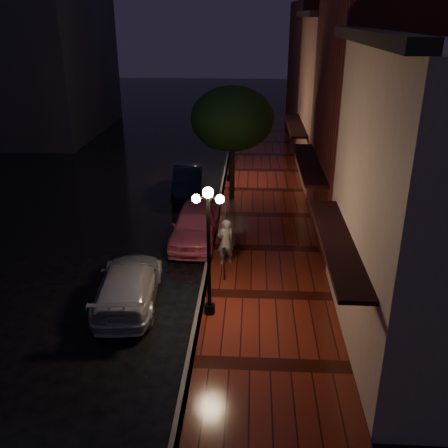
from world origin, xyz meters
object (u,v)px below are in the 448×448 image
at_px(silver_car, 128,284).
at_px(navy_car, 188,180).
at_px(streetlamp_near, 209,245).
at_px(streetlamp_far, 230,139).
at_px(street_tree, 232,121).
at_px(woman_with_umbrella, 226,223).
at_px(pink_car, 195,225).
at_px(parking_meter, 224,261).

bearing_deg(silver_car, navy_car, -98.33).
bearing_deg(streetlamp_near, streetlamp_far, 90.00).
xyz_separation_m(streetlamp_far, navy_car, (-2.20, -1.90, -1.86)).
bearing_deg(silver_car, street_tree, -111.88).
distance_m(streetlamp_near, street_tree, 11.12).
xyz_separation_m(streetlamp_far, woman_with_umbrella, (0.33, -10.47, -0.74)).
relative_size(pink_car, woman_with_umbrella, 1.79).
relative_size(street_tree, pink_car, 1.25).
height_order(street_tree, parking_meter, street_tree).
relative_size(streetlamp_far, navy_car, 0.96).
height_order(streetlamp_far, street_tree, street_tree).
bearing_deg(parking_meter, streetlamp_near, -95.48).
bearing_deg(streetlamp_far, silver_car, -101.95).
relative_size(pink_car, silver_car, 0.95).
bearing_deg(parking_meter, street_tree, 94.11).
height_order(pink_car, woman_with_umbrella, woman_with_umbrella).
xyz_separation_m(streetlamp_near, street_tree, (0.26, 10.99, 1.64)).
relative_size(streetlamp_near, silver_car, 0.88).
xyz_separation_m(streetlamp_far, parking_meter, (0.35, -11.79, -1.68)).
distance_m(streetlamp_near, streetlamp_far, 14.00).
distance_m(navy_car, parking_meter, 10.21).
xyz_separation_m(streetlamp_near, silver_car, (-2.81, 0.71, -1.89)).
height_order(pink_car, silver_car, pink_car).
height_order(navy_car, parking_meter, navy_car).
bearing_deg(streetlamp_near, street_tree, 88.65).
bearing_deg(pink_car, woman_with_umbrella, -55.88).
bearing_deg(pink_car, navy_car, 100.89).
relative_size(navy_car, woman_with_umbrella, 1.73).
distance_m(streetlamp_far, navy_car, 3.45).
height_order(streetlamp_near, street_tree, street_tree).
relative_size(streetlamp_far, silver_car, 0.88).
relative_size(streetlamp_far, pink_car, 0.93).
bearing_deg(parking_meter, streetlamp_far, 95.22).
distance_m(street_tree, navy_car, 4.42).
bearing_deg(silver_car, streetlamp_near, 160.62).
height_order(silver_car, parking_meter, parking_meter).
distance_m(streetlamp_far, street_tree, 3.44).
relative_size(street_tree, parking_meter, 4.53).
bearing_deg(navy_car, parking_meter, -79.63).
distance_m(pink_car, parking_meter, 3.86).
xyz_separation_m(streetlamp_far, silver_car, (-2.81, -13.29, -1.89)).
xyz_separation_m(street_tree, parking_meter, (0.09, -8.78, -3.32)).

